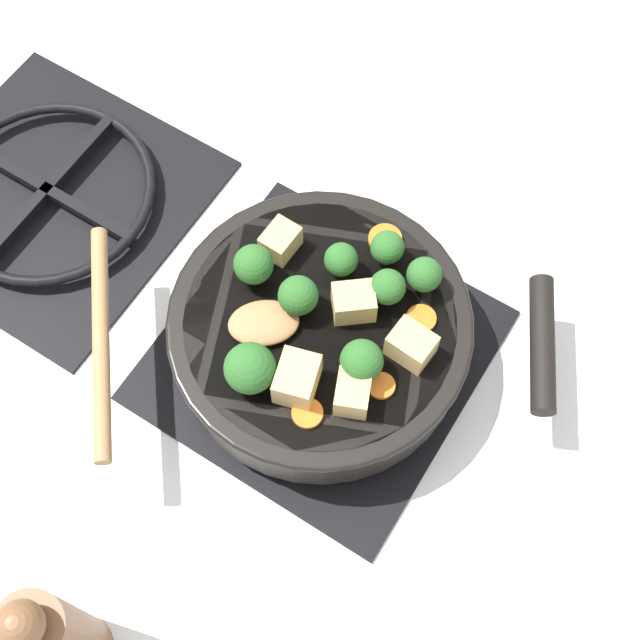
# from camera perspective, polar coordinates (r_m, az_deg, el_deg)

# --- Properties ---
(ground_plane) EXTENTS (2.40, 2.40, 0.00)m
(ground_plane) POSITION_cam_1_polar(r_m,az_deg,el_deg) (0.93, -0.00, -2.28)
(ground_plane) COLOR white
(front_burner_grate) EXTENTS (0.31, 0.31, 0.03)m
(front_burner_grate) POSITION_cam_1_polar(r_m,az_deg,el_deg) (0.92, -0.00, -1.99)
(front_burner_grate) COLOR black
(front_burner_grate) RESTS_ON ground_plane
(rear_burner_grate) EXTENTS (0.31, 0.31, 0.03)m
(rear_burner_grate) POSITION_cam_1_polar(r_m,az_deg,el_deg) (1.06, -16.93, 7.70)
(rear_burner_grate) COLOR black
(rear_burner_grate) RESTS_ON ground_plane
(skillet_pan) EXTENTS (0.31, 0.38, 0.06)m
(skillet_pan) POSITION_cam_1_polar(r_m,az_deg,el_deg) (0.88, 0.12, -0.76)
(skillet_pan) COLOR black
(skillet_pan) RESTS_ON front_burner_grate
(wooden_spoon) EXTENTS (0.23, 0.24, 0.02)m
(wooden_spoon) POSITION_cam_1_polar(r_m,az_deg,el_deg) (0.85, -9.52, -0.81)
(wooden_spoon) COLOR #A87A4C
(wooden_spoon) RESTS_ON skillet_pan
(tofu_cube_center_large) EXTENTS (0.05, 0.05, 0.03)m
(tofu_cube_center_large) POSITION_cam_1_polar(r_m,az_deg,el_deg) (0.84, 2.17, 1.14)
(tofu_cube_center_large) COLOR #DBB770
(tofu_cube_center_large) RESTS_ON skillet_pan
(tofu_cube_near_handle) EXTENTS (0.05, 0.05, 0.04)m
(tofu_cube_near_handle) POSITION_cam_1_polar(r_m,az_deg,el_deg) (0.81, -1.48, -3.80)
(tofu_cube_near_handle) COLOR #DBB770
(tofu_cube_near_handle) RESTS_ON skillet_pan
(tofu_cube_east_chunk) EXTENTS (0.05, 0.04, 0.03)m
(tofu_cube_east_chunk) POSITION_cam_1_polar(r_m,az_deg,el_deg) (0.81, 2.11, -4.71)
(tofu_cube_east_chunk) COLOR #DBB770
(tofu_cube_east_chunk) RESTS_ON skillet_pan
(tofu_cube_west_chunk) EXTENTS (0.04, 0.04, 0.03)m
(tofu_cube_west_chunk) POSITION_cam_1_polar(r_m,az_deg,el_deg) (0.83, 5.86, -1.62)
(tofu_cube_west_chunk) COLOR #DBB770
(tofu_cube_west_chunk) RESTS_ON skillet_pan
(tofu_cube_back_piece) EXTENTS (0.04, 0.03, 0.03)m
(tofu_cube_back_piece) POSITION_cam_1_polar(r_m,az_deg,el_deg) (0.88, -2.55, 5.06)
(tofu_cube_back_piece) COLOR #DBB770
(tofu_cube_back_piece) RESTS_ON skillet_pan
(broccoli_floret_near_spoon) EXTENTS (0.03, 0.03, 0.04)m
(broccoli_floret_near_spoon) POSITION_cam_1_polar(r_m,az_deg,el_deg) (0.86, 4.32, 4.63)
(broccoli_floret_near_spoon) COLOR #709956
(broccoli_floret_near_spoon) RESTS_ON skillet_pan
(broccoli_floret_center_top) EXTENTS (0.03, 0.03, 0.04)m
(broccoli_floret_center_top) POSITION_cam_1_polar(r_m,az_deg,el_deg) (0.84, 4.35, 2.10)
(broccoli_floret_center_top) COLOR #709956
(broccoli_floret_center_top) RESTS_ON skillet_pan
(broccoli_floret_east_rim) EXTENTS (0.03, 0.03, 0.04)m
(broccoli_floret_east_rim) POSITION_cam_1_polar(r_m,az_deg,el_deg) (0.86, 1.35, 3.87)
(broccoli_floret_east_rim) COLOR #709956
(broccoli_floret_east_rim) RESTS_ON skillet_pan
(broccoli_floret_west_rim) EXTENTS (0.04, 0.04, 0.05)m
(broccoli_floret_west_rim) POSITION_cam_1_polar(r_m,az_deg,el_deg) (0.81, 2.68, -2.63)
(broccoli_floret_west_rim) COLOR #709956
(broccoli_floret_west_rim) RESTS_ON skillet_pan
(broccoli_floret_north_edge) EXTENTS (0.03, 0.03, 0.04)m
(broccoli_floret_north_edge) POSITION_cam_1_polar(r_m,az_deg,el_deg) (0.85, 6.69, 2.88)
(broccoli_floret_north_edge) COLOR #709956
(broccoli_floret_north_edge) RESTS_ON skillet_pan
(broccoli_floret_south_cluster) EXTENTS (0.04, 0.04, 0.05)m
(broccoli_floret_south_cluster) POSITION_cam_1_polar(r_m,az_deg,el_deg) (0.84, -1.31, 1.69)
(broccoli_floret_south_cluster) COLOR #709956
(broccoli_floret_south_cluster) RESTS_ON skillet_pan
(broccoli_floret_mid_floret) EXTENTS (0.05, 0.05, 0.05)m
(broccoli_floret_mid_floret) POSITION_cam_1_polar(r_m,az_deg,el_deg) (0.80, -4.51, -3.11)
(broccoli_floret_mid_floret) COLOR #709956
(broccoli_floret_mid_floret) RESTS_ON skillet_pan
(broccoli_floret_small_inner) EXTENTS (0.04, 0.04, 0.05)m
(broccoli_floret_small_inner) POSITION_cam_1_polar(r_m,az_deg,el_deg) (0.85, -4.28, 3.55)
(broccoli_floret_small_inner) COLOR #709956
(broccoli_floret_small_inner) RESTS_ON skillet_pan
(carrot_slice_orange_thin) EXTENTS (0.03, 0.03, 0.01)m
(carrot_slice_orange_thin) POSITION_cam_1_polar(r_m,az_deg,el_deg) (0.89, 4.19, 5.19)
(carrot_slice_orange_thin) COLOR orange
(carrot_slice_orange_thin) RESTS_ON skillet_pan
(carrot_slice_near_center) EXTENTS (0.03, 0.03, 0.01)m
(carrot_slice_near_center) POSITION_cam_1_polar(r_m,az_deg,el_deg) (0.81, -0.81, -6.00)
(carrot_slice_near_center) COLOR orange
(carrot_slice_near_center) RESTS_ON skillet_pan
(carrot_slice_edge_slice) EXTENTS (0.03, 0.03, 0.01)m
(carrot_slice_edge_slice) POSITION_cam_1_polar(r_m,az_deg,el_deg) (0.82, 3.94, -4.23)
(carrot_slice_edge_slice) COLOR orange
(carrot_slice_edge_slice) RESTS_ON skillet_pan
(carrot_slice_under_broccoli) EXTENTS (0.03, 0.03, 0.01)m
(carrot_slice_under_broccoli) POSITION_cam_1_polar(r_m,az_deg,el_deg) (0.86, 6.49, 0.08)
(carrot_slice_under_broccoli) COLOR orange
(carrot_slice_under_broccoli) RESTS_ON skillet_pan
(pepper_mill) EXTENTS (0.06, 0.06, 0.20)m
(pepper_mill) POSITION_cam_1_polar(r_m,az_deg,el_deg) (0.80, -16.67, -18.92)
(pepper_mill) COLOR brown
(pepper_mill) RESTS_ON ground_plane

